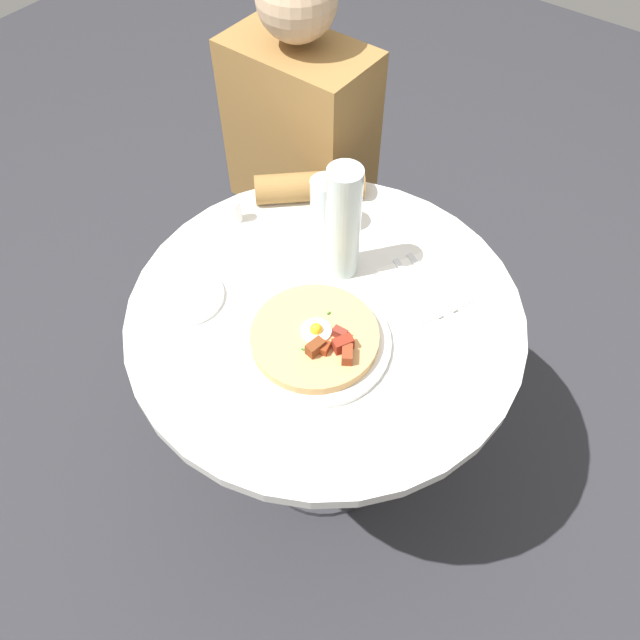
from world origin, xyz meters
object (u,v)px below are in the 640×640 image
object	(u,v)px
bread_plate	(187,297)
water_bottle	(343,223)
dining_table	(325,354)
fork	(431,281)
salt_shaker	(236,210)
water_glass	(325,205)
knife	(417,287)
breakfast_pizza	(316,337)
pizza_plate	(315,342)
person_seated	(302,184)

from	to	relation	value
bread_plate	water_bottle	bearing A→B (deg)	52.23
dining_table	fork	size ratio (longest dim) A/B	4.62
salt_shaker	fork	bearing A→B (deg)	12.96
water_glass	salt_shaker	size ratio (longest dim) A/B	2.25
fork	knife	size ratio (longest dim) A/B	1.00
breakfast_pizza	knife	size ratio (longest dim) A/B	1.41
bread_plate	water_glass	distance (m)	0.37
breakfast_pizza	bread_plate	xyz separation A→B (m)	(-0.29, -0.07, -0.02)
bread_plate	fork	size ratio (longest dim) A/B	0.86
dining_table	water_glass	bearing A→B (deg)	127.14
salt_shaker	pizza_plate	bearing A→B (deg)	-25.20
water_glass	salt_shaker	bearing A→B (deg)	-148.46
pizza_plate	breakfast_pizza	bearing A→B (deg)	-5.49
salt_shaker	breakfast_pizza	bearing A→B (deg)	-25.06
water_bottle	salt_shaker	bearing A→B (deg)	-174.70
salt_shaker	dining_table	bearing A→B (deg)	-15.17
breakfast_pizza	knife	world-z (taller)	breakfast_pizza
dining_table	water_glass	size ratio (longest dim) A/B	6.27
knife	water_glass	size ratio (longest dim) A/B	1.36
dining_table	fork	world-z (taller)	fork
breakfast_pizza	salt_shaker	world-z (taller)	breakfast_pizza
fork	salt_shaker	distance (m)	0.48
pizza_plate	salt_shaker	world-z (taller)	salt_shaker
pizza_plate	water_bottle	xyz separation A→B (m)	(-0.08, 0.20, 0.13)
dining_table	breakfast_pizza	world-z (taller)	breakfast_pizza
pizza_plate	bread_plate	bearing A→B (deg)	-166.11
fork	water_bottle	size ratio (longest dim) A/B	0.67
dining_table	water_bottle	distance (m)	0.32
pizza_plate	bread_plate	world-z (taller)	pizza_plate
breakfast_pizza	knife	distance (m)	0.26
pizza_plate	person_seated	bearing A→B (deg)	130.77
fork	water_bottle	bearing A→B (deg)	49.36
fork	water_glass	distance (m)	0.29
knife	water_glass	distance (m)	0.28
breakfast_pizza	water_bottle	bearing A→B (deg)	112.26
breakfast_pizza	water_bottle	distance (m)	0.24
fork	water_bottle	distance (m)	0.23
fork	person_seated	bearing A→B (deg)	0.47
knife	salt_shaker	distance (m)	0.46
pizza_plate	knife	xyz separation A→B (m)	(0.09, 0.24, 0.00)
fork	bread_plate	bearing A→B (deg)	67.20
breakfast_pizza	fork	distance (m)	0.30
water_bottle	fork	bearing A→B (deg)	24.07
water_bottle	salt_shaker	world-z (taller)	water_bottle
dining_table	water_glass	world-z (taller)	water_glass
fork	knife	bearing A→B (deg)	90.00
dining_table	bread_plate	bearing A→B (deg)	-148.51
person_seated	breakfast_pizza	distance (m)	0.75
dining_table	breakfast_pizza	bearing A→B (deg)	-64.73
salt_shaker	bread_plate	bearing A→B (deg)	-72.23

